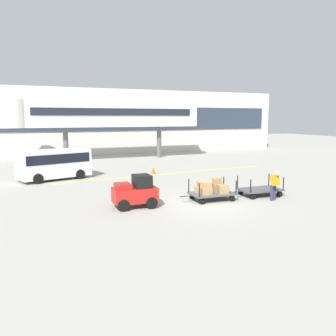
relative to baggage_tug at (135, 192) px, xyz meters
name	(u,v)px	position (x,y,z in m)	size (l,w,h in m)	color
ground_plane	(205,203)	(3.54, -0.58, -0.75)	(120.00, 120.00, 0.00)	#9E9B91
apron_lead_line	(172,173)	(5.86, 8.74, -0.75)	(18.21, 0.20, 0.01)	yellow
terminal_building	(96,122)	(3.54, 25.40, 3.08)	(48.63, 2.51, 7.66)	silver
jet_bridge	(97,114)	(2.47, 19.41, 3.90)	(20.03, 3.00, 5.99)	silver
baggage_tug	(135,192)	(0.00, 0.00, 0.00)	(2.15, 1.32, 1.58)	red
baggage_cart_lead	(212,190)	(4.13, -0.21, -0.21)	(3.03, 1.52, 1.10)	#4C4C4F
baggage_cart_middle	(260,190)	(7.15, -0.37, -0.41)	(3.03, 1.52, 1.10)	#4C4C4F
baggage_handler	(275,184)	(7.11, -1.60, 0.11)	(0.47, 0.48, 1.56)	#2D334C
shuttle_van	(54,162)	(-2.79, 9.60, 0.48)	(5.13, 3.13, 2.10)	silver
safety_cone_near	(149,186)	(2.00, 3.54, -0.48)	(0.36, 0.36, 0.55)	#EA590F
safety_cone_far	(153,170)	(4.50, 9.21, -0.48)	(0.36, 0.36, 0.55)	#EA590F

